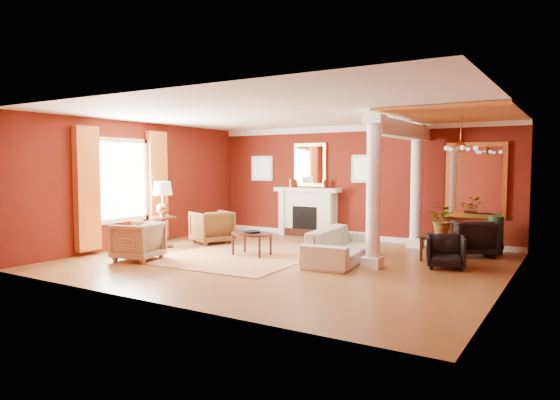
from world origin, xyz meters
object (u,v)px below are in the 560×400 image
Objects in this scene: armchair_leopard at (212,225)px; coffee_table at (252,235)px; side_table at (163,203)px; armchair_stripe at (138,239)px; dining_table at (447,239)px; sofa at (342,240)px.

armchair_leopard reaches higher than coffee_table.
armchair_leopard is 1.94m from coffee_table.
side_table reaches higher than coffee_table.
coffee_table is (1.64, 1.61, 0.02)m from armchair_stripe.
armchair_stripe is at bearing 123.95° from dining_table.
dining_table is at bearing 19.67° from side_table.
side_table is at bearing 91.68° from sofa.
armchair_leopard is 0.92× the size of coffee_table.
sofa is 3.66m from armchair_leopard.
armchair_leopard is 0.58× the size of side_table.
armchair_leopard reaches higher than dining_table.
sofa is 2.34× the size of coffee_table.
dining_table is at bearing 126.26° from armchair_leopard.
sofa reaches higher than coffee_table.
sofa is 2.65× the size of armchair_stripe.
armchair_leopard is at bearing 76.85° from sofa.
coffee_table is 4.01m from dining_table.
armchair_stripe is at bearing 113.41° from sofa.
sofa reaches higher than dining_table.
armchair_stripe reaches higher than coffee_table.
armchair_leopard is 5.39m from dining_table.
armchair_leopard is at bearing 170.86° from armchair_stripe.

